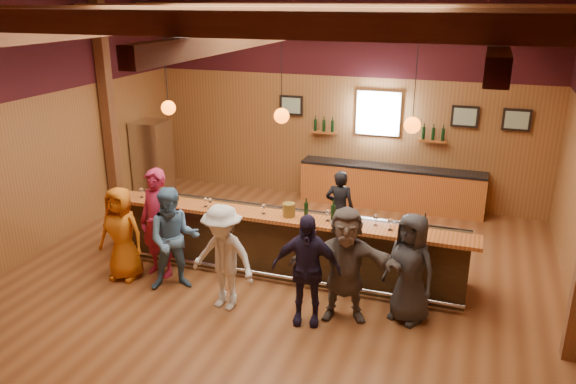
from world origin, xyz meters
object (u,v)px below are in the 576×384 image
object	(u,v)px
bar_counter	(286,241)
ice_bucket	(289,210)
back_bar_cabinet	(391,187)
stainless_fridge	(153,160)
bottle_a	(306,209)
bartender	(340,209)
customer_dark	(410,268)
customer_orange	(121,234)
customer_white	(223,258)
customer_navy	(306,269)
customer_redvest	(158,223)
customer_denim	(174,239)
customer_brown	(345,264)

from	to	relation	value
bar_counter	ice_bucket	bearing A→B (deg)	-62.45
bar_counter	back_bar_cabinet	size ratio (longest dim) A/B	1.57
back_bar_cabinet	stainless_fridge	xyz separation A→B (m)	(-5.30, -1.12, 0.42)
bottle_a	stainless_fridge	bearing A→B (deg)	149.42
back_bar_cabinet	stainless_fridge	world-z (taller)	stainless_fridge
bartender	bottle_a	xyz separation A→B (m)	(-0.19, -1.47, 0.50)
ice_bucket	customer_dark	bearing A→B (deg)	-16.84
back_bar_cabinet	customer_dark	size ratio (longest dim) A/B	2.45
bar_counter	customer_orange	bearing A→B (deg)	-154.07
customer_white	customer_navy	xyz separation A→B (m)	(1.27, 0.03, 0.01)
stainless_fridge	bartender	xyz separation A→B (m)	(4.73, -1.21, -0.16)
customer_redvest	bottle_a	world-z (taller)	customer_redvest
customer_white	bottle_a	xyz separation A→B (m)	(0.88, 1.26, 0.41)
customer_dark	ice_bucket	world-z (taller)	customer_dark
bar_counter	back_bar_cabinet	distance (m)	3.76
bartender	ice_bucket	bearing A→B (deg)	70.27
back_bar_cabinet	customer_denim	xyz separation A→B (m)	(-2.63, -4.77, 0.37)
stainless_fridge	customer_dark	xyz separation A→B (m)	(6.31, -3.37, -0.08)
customer_navy	customer_dark	distance (m)	1.48
ice_bucket	bar_counter	bearing A→B (deg)	117.55
back_bar_cabinet	customer_navy	bearing A→B (deg)	-94.16
stainless_fridge	bottle_a	bearing A→B (deg)	-30.58
stainless_fridge	bottle_a	world-z (taller)	stainless_fridge
customer_white	customer_dark	xyz separation A→B (m)	(2.65, 0.57, -0.00)
customer_white	bottle_a	world-z (taller)	customer_white
back_bar_cabinet	customer_brown	size ratio (longest dim) A/B	2.33
customer_orange	customer_dark	xyz separation A→B (m)	(4.62, 0.26, 0.03)
customer_redvest	customer_brown	world-z (taller)	customer_redvest
bar_counter	customer_brown	xyz separation A→B (m)	(1.31, -1.18, 0.34)
customer_navy	bartender	xyz separation A→B (m)	(-0.20, 2.71, -0.09)
back_bar_cabinet	bottle_a	size ratio (longest dim) A/B	12.84
customer_denim	customer_redvest	bearing A→B (deg)	118.41
customer_dark	bartender	xyz separation A→B (m)	(-1.58, 2.16, -0.08)
customer_dark	customer_redvest	bearing A→B (deg)	-154.96
ice_bucket	customer_redvest	bearing A→B (deg)	-164.70
bar_counter	customer_navy	world-z (taller)	customer_navy
customer_redvest	customer_brown	xyz separation A→B (m)	(3.24, -0.31, -0.07)
bar_counter	customer_white	distance (m)	1.59
back_bar_cabinet	customer_redvest	bearing A→B (deg)	-124.99
customer_denim	customer_dark	world-z (taller)	customer_denim
bottle_a	ice_bucket	bearing A→B (deg)	-164.67
stainless_fridge	customer_brown	world-z (taller)	stainless_fridge
stainless_fridge	ice_bucket	bearing A→B (deg)	-32.80
bar_counter	customer_brown	distance (m)	1.80
customer_orange	bottle_a	size ratio (longest dim) A/B	5.08
customer_navy	back_bar_cabinet	bearing A→B (deg)	75.33
customer_denim	customer_brown	world-z (taller)	customer_brown
bottle_a	customer_white	bearing A→B (deg)	-124.91
customer_denim	ice_bucket	xyz separation A→B (m)	(1.61, 0.89, 0.37)
customer_brown	bar_counter	bearing A→B (deg)	125.41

